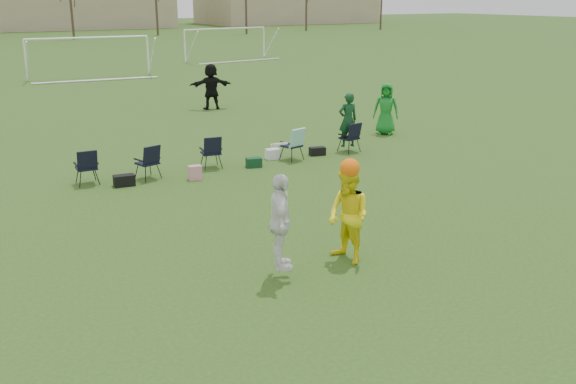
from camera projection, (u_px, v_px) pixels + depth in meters
ground at (309, 284)px, 11.32m from camera, size 260.00×260.00×0.00m
fielder_green_far at (386, 109)px, 23.28m from camera, size 1.08×1.06×1.87m
fielder_black at (211, 86)px, 28.42m from camera, size 1.95×0.97×2.01m
center_contest at (323, 217)px, 11.70m from camera, size 2.32×1.12×2.53m
sideline_setup at (251, 146)px, 19.21m from camera, size 8.96×1.85×1.90m
goal_mid at (88, 46)px, 39.13m from camera, size 7.40×0.63×2.46m
goal_right at (226, 35)px, 49.84m from camera, size 7.35×1.14×2.46m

